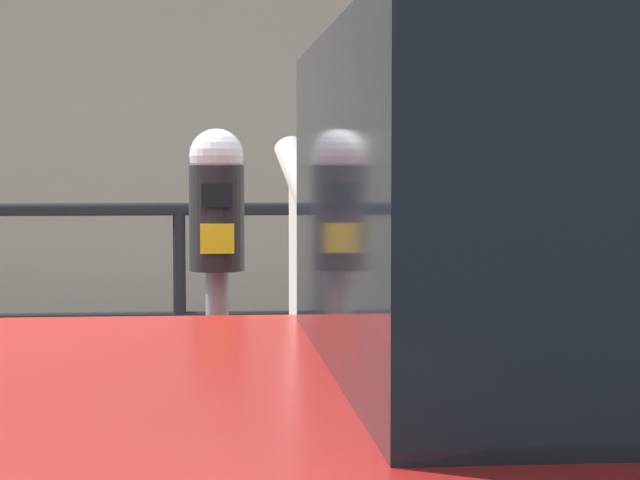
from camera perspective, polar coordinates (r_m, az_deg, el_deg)
name	(u,v)px	position (r m, az deg, el deg)	size (l,w,h in m)	color
parking_meter	(217,262)	(3.98, -4.54, -0.97)	(0.17, 0.18, 1.46)	slate
pedestrian_at_meter	(362,301)	(4.24, 1.84, -2.71)	(0.58, 0.66, 1.61)	slate
background_railing	(179,276)	(6.22, -6.18, -1.59)	(24.06, 0.06, 1.17)	black
backdrop_wall	(186,162)	(7.96, -5.90, 3.43)	(32.00, 0.50, 3.05)	#ADA38E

